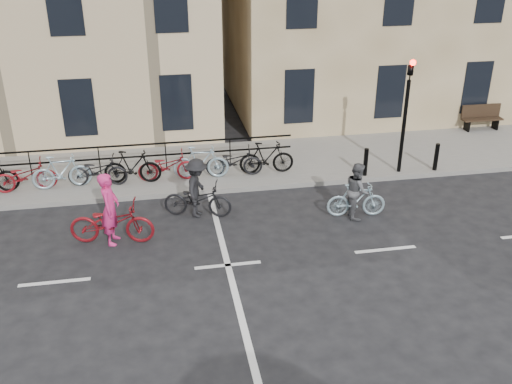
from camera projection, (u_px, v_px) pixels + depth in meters
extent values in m
plane|color=black|center=(228.00, 265.00, 13.68)|extent=(120.00, 120.00, 0.00)
cube|color=slate|center=(79.00, 176.00, 18.33)|extent=(46.00, 4.00, 0.15)
cylinder|color=black|center=(404.00, 127.00, 17.86)|extent=(0.12, 0.12, 3.00)
imported|color=black|center=(411.00, 65.00, 17.03)|extent=(0.15, 0.18, 0.90)
sphere|color=#FF0C05|center=(413.00, 63.00, 16.88)|extent=(0.18, 0.18, 0.18)
cylinder|color=black|center=(366.00, 162.00, 18.02)|extent=(0.14, 0.14, 0.90)
cylinder|color=black|center=(436.00, 157.00, 18.41)|extent=(0.14, 0.14, 0.90)
cube|color=black|center=(467.00, 126.00, 22.04)|extent=(0.06, 0.38, 0.40)
cube|color=black|center=(495.00, 124.00, 22.23)|extent=(0.06, 0.38, 0.40)
cube|color=black|center=(482.00, 119.00, 22.04)|extent=(1.60, 0.40, 0.06)
cube|color=black|center=(481.00, 111.00, 22.07)|extent=(1.60, 0.06, 0.50)
cube|color=black|center=(116.00, 159.00, 18.21)|extent=(11.45, 0.04, 0.95)
imported|color=maroon|center=(25.00, 176.00, 16.98)|extent=(1.80, 0.63, 0.95)
imported|color=#93B2C1|center=(61.00, 172.00, 17.13)|extent=(1.75, 0.49, 1.05)
imported|color=black|center=(97.00, 171.00, 17.32)|extent=(1.80, 0.63, 0.95)
imported|color=black|center=(132.00, 167.00, 17.47)|extent=(1.75, 0.49, 1.05)
imported|color=maroon|center=(167.00, 166.00, 17.66)|extent=(1.80, 0.63, 0.95)
imported|color=#93B2C1|center=(201.00, 162.00, 17.81)|extent=(1.75, 0.49, 1.05)
imported|color=black|center=(234.00, 161.00, 18.01)|extent=(1.80, 0.63, 0.95)
imported|color=black|center=(267.00, 158.00, 18.16)|extent=(1.75, 0.49, 1.05)
imported|color=maroon|center=(112.00, 222.00, 14.45)|extent=(2.25, 1.11, 1.13)
imported|color=#D52571|center=(110.00, 209.00, 14.28)|extent=(0.57, 0.77, 1.91)
imported|color=#93B2C1|center=(356.00, 200.00, 15.79)|extent=(1.69, 0.66, 0.99)
imported|color=#4F5054|center=(357.00, 190.00, 15.66)|extent=(0.69, 0.84, 1.59)
imported|color=black|center=(198.00, 199.00, 15.81)|extent=(2.01, 1.18, 1.00)
imported|color=black|center=(197.00, 188.00, 15.66)|extent=(0.91, 1.23, 1.69)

